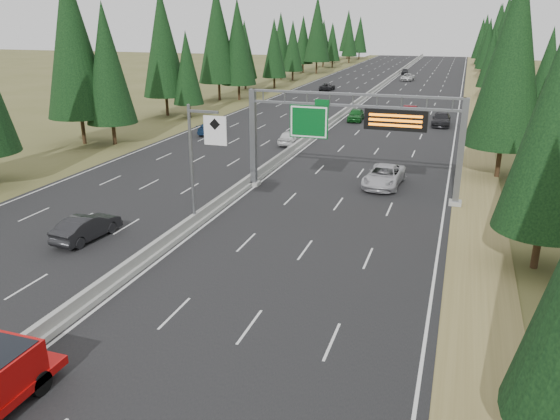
{
  "coord_description": "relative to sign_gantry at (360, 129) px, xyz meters",
  "views": [
    {
      "loc": [
        15.97,
        -5.17,
        13.01
      ],
      "look_at": [
        7.6,
        20.0,
        3.71
      ],
      "focal_mm": 35.0,
      "sensor_mm": 36.0,
      "label": 1
    }
  ],
  "objects": [
    {
      "name": "car_ahead_far",
      "position": [
        -7.42,
        101.46,
        -4.49
      ],
      "size": [
        1.99,
        4.21,
        1.39
      ],
      "primitive_type": "imported",
      "rotation": [
        0.0,
        0.0,
        0.09
      ],
      "color": "black",
      "rests_on": "road"
    },
    {
      "name": "sign_gantry",
      "position": [
        0.0,
        0.0,
        0.0
      ],
      "size": [
        16.75,
        0.98,
        7.8
      ],
      "color": "slate",
      "rests_on": "road"
    },
    {
      "name": "hov_sign_pole",
      "position": [
        -8.33,
        -9.92,
        -0.54
      ],
      "size": [
        2.8,
        0.5,
        8.0
      ],
      "color": "slate",
      "rests_on": "road"
    },
    {
      "name": "car_ahead_dkgrey",
      "position": [
        4.66,
        32.68,
        -4.37
      ],
      "size": [
        2.36,
        5.68,
        1.64
      ],
      "primitive_type": "imported",
      "rotation": [
        0.0,
        0.0,
        0.01
      ],
      "color": "black",
      "rests_on": "road"
    },
    {
      "name": "tree_row_right",
      "position": [
        13.33,
        33.36,
        3.91
      ],
      "size": [
        12.03,
        242.25,
        18.79
      ],
      "color": "black",
      "rests_on": "ground"
    },
    {
      "name": "car_onc_near",
      "position": [
        -14.23,
        -13.98,
        -4.41
      ],
      "size": [
        2.13,
        4.88,
        1.56
      ],
      "primitive_type": "imported",
      "rotation": [
        0.0,
        0.0,
        3.04
      ],
      "color": "black",
      "rests_on": "road"
    },
    {
      "name": "car_ahead_green",
      "position": [
        -6.4,
        32.61,
        -4.38
      ],
      "size": [
        2.23,
        4.88,
        1.62
      ],
      "primitive_type": "imported",
      "rotation": [
        0.0,
        0.0,
        0.07
      ],
      "color": "#13551C",
      "rests_on": "road"
    },
    {
      "name": "car_onc_white",
      "position": [
        -10.42,
        15.94,
        -4.42
      ],
      "size": [
        1.87,
        4.53,
        1.53
      ],
      "primitive_type": "imported",
      "rotation": [
        0.0,
        0.0,
        3.16
      ],
      "color": "silver",
      "rests_on": "road"
    },
    {
      "name": "median_barrier",
      "position": [
        -8.92,
        45.12,
        -4.85
      ],
      "size": [
        0.7,
        260.0,
        0.85
      ],
      "color": "gray",
      "rests_on": "road"
    },
    {
      "name": "car_onc_far",
      "position": [
        -17.92,
        63.72,
        -4.52
      ],
      "size": [
        2.34,
        4.88,
        1.34
      ],
      "primitive_type": "imported",
      "rotation": [
        0.0,
        0.0,
        3.12
      ],
      "color": "black",
      "rests_on": "road"
    },
    {
      "name": "tree_row_left",
      "position": [
        -31.1,
        30.47,
        3.97
      ],
      "size": [
        11.63,
        237.89,
        18.99
      ],
      "color": "black",
      "rests_on": "ground"
    },
    {
      "name": "car_ahead_white",
      "position": [
        -5.14,
        86.58,
        -4.44
      ],
      "size": [
        2.83,
        5.55,
        1.5
      ],
      "primitive_type": "imported",
      "rotation": [
        0.0,
        0.0,
        -0.06
      ],
      "color": "silver",
      "rests_on": "road"
    },
    {
      "name": "road",
      "position": [
        -8.92,
        45.12,
        -5.23
      ],
      "size": [
        32.0,
        260.0,
        0.08
      ],
      "primitive_type": "cube",
      "color": "black",
      "rests_on": "ground"
    },
    {
      "name": "shoulder_left",
      "position": [
        -26.72,
        45.12,
        -5.24
      ],
      "size": [
        3.6,
        260.0,
        0.06
      ],
      "primitive_type": "cube",
      "color": "brown",
      "rests_on": "ground"
    },
    {
      "name": "car_ahead_dkred",
      "position": [
        0.2,
        37.2,
        -4.37
      ],
      "size": [
        1.89,
        5.03,
        1.64
      ],
      "primitive_type": "imported",
      "rotation": [
        0.0,
        0.0,
        -0.03
      ],
      "color": "#600D12",
      "rests_on": "road"
    },
    {
      "name": "shoulder_right",
      "position": [
        8.88,
        45.12,
        -5.24
      ],
      "size": [
        3.6,
        260.0,
        0.06
      ],
      "primitive_type": "cube",
      "color": "olive",
      "rests_on": "ground"
    },
    {
      "name": "silver_minivan",
      "position": [
        1.57,
        3.33,
        -4.36
      ],
      "size": [
        3.12,
        6.14,
        1.66
      ],
      "primitive_type": "imported",
      "rotation": [
        0.0,
        0.0,
        -0.06
      ],
      "color": "#BAB9BF",
      "rests_on": "road"
    },
    {
      "name": "car_onc_blue",
      "position": [
        -21.09,
        18.44,
        -4.49
      ],
      "size": [
        2.17,
        4.87,
        1.39
      ],
      "primitive_type": "imported",
      "rotation": [
        0.0,
        0.0,
        3.19
      ],
      "color": "navy",
      "rests_on": "road"
    }
  ]
}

